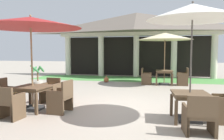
# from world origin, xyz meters

# --- Properties ---
(ground_plane) EXTENTS (60.00, 60.00, 0.00)m
(ground_plane) POSITION_xyz_m (0.00, 0.00, 0.00)
(ground_plane) COLOR #9E9384
(background_pavilion) EXTENTS (11.19, 2.73, 4.36)m
(background_pavilion) POSITION_xyz_m (-0.00, 8.48, 3.35)
(background_pavilion) COLOR beige
(background_pavilion) RESTS_ON ground
(lawn_strip) EXTENTS (12.99, 2.70, 0.01)m
(lawn_strip) POSITION_xyz_m (0.00, 7.05, 0.00)
(lawn_strip) COLOR #519347
(lawn_strip) RESTS_ON ground
(patio_table_near_foreground) EXTENTS (0.98, 0.98, 0.72)m
(patio_table_near_foreground) POSITION_xyz_m (-2.20, -0.81, 0.62)
(patio_table_near_foreground) COLOR brown
(patio_table_near_foreground) RESTS_ON ground
(patio_umbrella_near_foreground) EXTENTS (2.92, 2.92, 2.79)m
(patio_umbrella_near_foreground) POSITION_xyz_m (-2.20, -0.81, 2.55)
(patio_umbrella_near_foreground) COLOR #2D2D2D
(patio_umbrella_near_foreground) RESTS_ON ground
(patio_chair_near_foreground_south) EXTENTS (0.61, 0.54, 0.86)m
(patio_chair_near_foreground_south) POSITION_xyz_m (-2.28, -1.75, 0.42)
(patio_chair_near_foreground_south) COLOR brown
(patio_chair_near_foreground_south) RESTS_ON ground
(patio_chair_near_foreground_north) EXTENTS (0.59, 0.56, 0.83)m
(patio_chair_near_foreground_north) POSITION_xyz_m (-2.11, 0.13, 0.41)
(patio_chair_near_foreground_north) COLOR brown
(patio_chair_near_foreground_north) RESTS_ON ground
(patio_chair_near_foreground_west) EXTENTS (0.61, 0.59, 0.90)m
(patio_chair_near_foreground_west) POSITION_xyz_m (-3.14, -0.73, 0.41)
(patio_chair_near_foreground_west) COLOR brown
(patio_chair_near_foreground_west) RESTS_ON ground
(patio_chair_near_foreground_east) EXTENTS (0.57, 0.65, 0.92)m
(patio_chair_near_foreground_east) POSITION_xyz_m (-1.25, -0.89, 0.43)
(patio_chair_near_foreground_east) COLOR brown
(patio_chair_near_foreground_east) RESTS_ON ground
(patio_table_mid_left) EXTENTS (0.86, 0.86, 0.75)m
(patio_table_mid_left) POSITION_xyz_m (1.78, 5.04, 0.64)
(patio_table_mid_left) COLOR brown
(patio_table_mid_left) RESTS_ON ground
(patio_umbrella_mid_left) EXTENTS (2.79, 2.79, 2.76)m
(patio_umbrella_mid_left) POSITION_xyz_m (1.78, 5.04, 2.50)
(patio_umbrella_mid_left) COLOR #2D2D2D
(patio_umbrella_mid_left) RESTS_ON ground
(patio_chair_mid_left_east) EXTENTS (0.53, 0.59, 0.90)m
(patio_chair_mid_left_east) POSITION_xyz_m (2.73, 5.03, 0.42)
(patio_chair_mid_left_east) COLOR brown
(patio_chair_mid_left_east) RESTS_ON ground
(patio_chair_mid_left_west) EXTENTS (0.53, 0.61, 0.86)m
(patio_chair_mid_left_west) POSITION_xyz_m (0.83, 5.05, 0.39)
(patio_chair_mid_left_west) COLOR brown
(patio_chair_mid_left_west) RESTS_ON ground
(patio_table_mid_right) EXTENTS (0.91, 0.91, 0.72)m
(patio_table_mid_right) POSITION_xyz_m (2.20, -0.93, 0.61)
(patio_table_mid_right) COLOR brown
(patio_table_mid_right) RESTS_ON ground
(patio_umbrella_mid_right) EXTENTS (2.21, 2.21, 2.94)m
(patio_umbrella_mid_right) POSITION_xyz_m (2.20, -0.93, 2.65)
(patio_umbrella_mid_right) COLOR #2D2D2D
(patio_umbrella_mid_right) RESTS_ON ground
(patio_chair_mid_right_south) EXTENTS (0.65, 0.60, 0.86)m
(patio_chair_mid_right_south) POSITION_xyz_m (2.27, -1.83, 0.39)
(patio_chair_mid_right_south) COLOR brown
(patio_chair_mid_right_south) RESTS_ON ground
(potted_palm_left_edge) EXTENTS (0.52, 0.53, 1.16)m
(potted_palm_left_edge) POSITION_xyz_m (-3.95, 2.43, 0.34)
(potted_palm_left_edge) COLOR #B2AD9E
(potted_palm_left_edge) RESTS_ON ground
(terracotta_urn) EXTENTS (0.28, 0.28, 0.38)m
(terracotta_urn) POSITION_xyz_m (-1.39, 5.26, 0.15)
(terracotta_urn) COLOR #9E5633
(terracotta_urn) RESTS_ON ground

